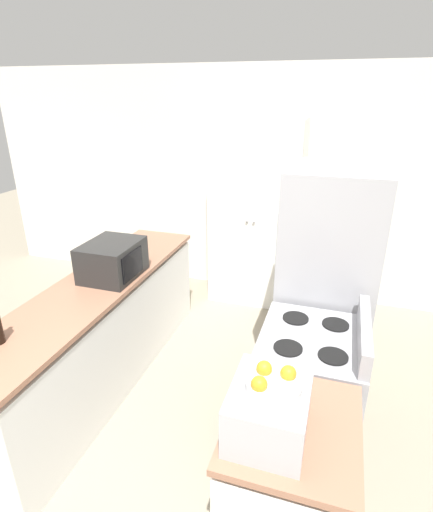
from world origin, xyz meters
TOP-DOWN VIEW (x-y plane):
  - wall_back at (0.00, 3.54)m, footprint 7.00×0.06m
  - counter_left at (-0.84, 1.40)m, footprint 0.60×2.61m
  - counter_right at (0.84, 0.45)m, footprint 0.60×0.70m
  - pantry_cabinet at (0.04, 3.24)m, footprint 0.98×0.51m
  - stove at (0.86, 1.19)m, footprint 0.66×0.73m
  - refrigerator at (0.89, 1.98)m, footprint 0.73×0.77m
  - microwave at (-0.77, 1.58)m, footprint 0.40×0.49m
  - toaster_oven at (0.73, 0.37)m, footprint 0.34×0.41m
  - fruit_bowl at (0.75, 0.36)m, footprint 0.23×0.23m

SIDE VIEW (x-z plane):
  - counter_left at x=-0.84m, z-range -0.02..0.90m
  - counter_right at x=0.84m, z-range -0.02..0.90m
  - stove at x=0.86m, z-range -0.07..1.00m
  - refrigerator at x=0.89m, z-range 0.00..1.82m
  - toaster_oven at x=0.73m, z-range 0.91..1.15m
  - pantry_cabinet at x=0.04m, z-range 0.00..2.07m
  - microwave at x=-0.77m, z-range 0.91..1.20m
  - fruit_bowl at x=0.75m, z-range 1.14..1.24m
  - wall_back at x=0.00m, z-range 0.00..2.60m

